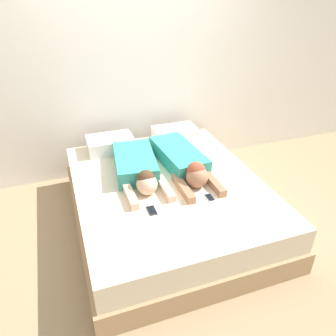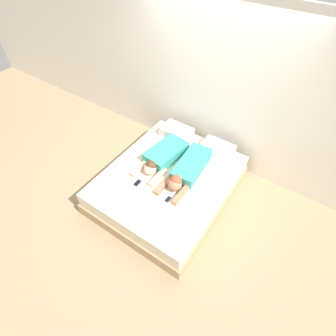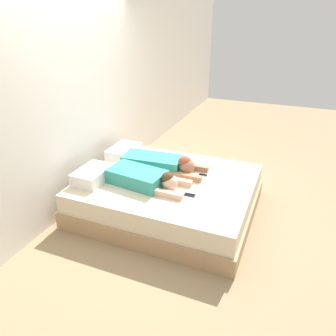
# 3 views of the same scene
# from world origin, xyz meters

# --- Properties ---
(ground_plane) EXTENTS (12.00, 12.00, 0.00)m
(ground_plane) POSITION_xyz_m (0.00, 0.00, 0.00)
(ground_plane) COLOR #9E8460
(wall_back) EXTENTS (12.00, 0.06, 2.60)m
(wall_back) POSITION_xyz_m (0.00, 1.21, 1.30)
(wall_back) COLOR white
(wall_back) RESTS_ON ground_plane
(bed) EXTENTS (1.77, 2.12, 0.46)m
(bed) POSITION_xyz_m (0.00, 0.00, 0.23)
(bed) COLOR tan
(bed) RESTS_ON ground_plane
(pillow_head_left) EXTENTS (0.50, 0.33, 0.15)m
(pillow_head_left) POSITION_xyz_m (-0.39, 0.83, 0.54)
(pillow_head_left) COLOR white
(pillow_head_left) RESTS_ON bed
(pillow_head_right) EXTENTS (0.50, 0.33, 0.15)m
(pillow_head_right) POSITION_xyz_m (0.39, 0.83, 0.54)
(pillow_head_right) COLOR white
(pillow_head_right) RESTS_ON bed
(person_left) EXTENTS (0.47, 1.01, 0.22)m
(person_left) POSITION_xyz_m (-0.24, 0.20, 0.55)
(person_left) COLOR teal
(person_left) RESTS_ON bed
(person_right) EXTENTS (0.41, 1.12, 0.24)m
(person_right) POSITION_xyz_m (0.22, 0.17, 0.55)
(person_right) COLOR teal
(person_right) RESTS_ON bed
(cell_phone_left) EXTENTS (0.07, 0.13, 0.01)m
(cell_phone_left) POSITION_xyz_m (-0.28, -0.38, 0.47)
(cell_phone_left) COLOR #2D2D33
(cell_phone_left) RESTS_ON bed
(cell_phone_right) EXTENTS (0.07, 0.13, 0.01)m
(cell_phone_right) POSITION_xyz_m (0.25, -0.38, 0.47)
(cell_phone_right) COLOR silver
(cell_phone_right) RESTS_ON bed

